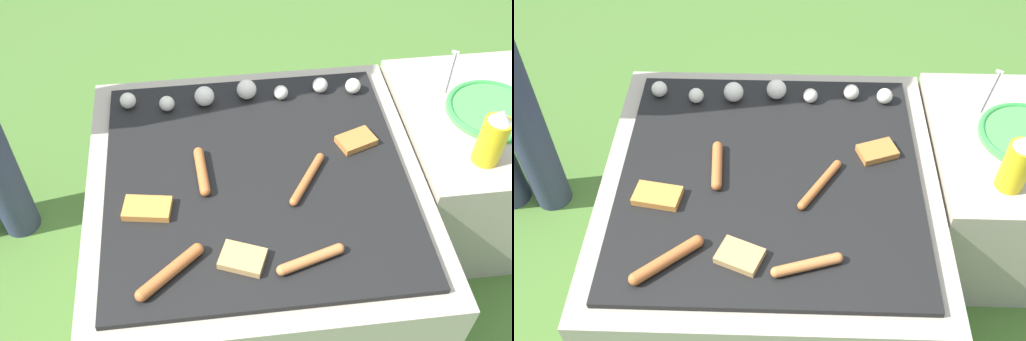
{
  "view_description": "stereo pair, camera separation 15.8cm",
  "coord_description": "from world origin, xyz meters",
  "views": [
    {
      "loc": [
        -0.13,
        -1.06,
        1.62
      ],
      "look_at": [
        0.0,
        0.0,
        0.45
      ],
      "focal_mm": 42.0,
      "sensor_mm": 36.0,
      "label": 1
    },
    {
      "loc": [
        0.03,
        -1.07,
        1.62
      ],
      "look_at": [
        0.0,
        0.0,
        0.45
      ],
      "focal_mm": 42.0,
      "sensor_mm": 36.0,
      "label": 2
    }
  ],
  "objects": [
    {
      "name": "plate_colorful",
      "position": [
        0.72,
        0.17,
        0.44
      ],
      "size": [
        0.27,
        0.27,
        0.02
      ],
      "color": "#4CB24C",
      "rests_on": "side_ledge"
    },
    {
      "name": "bread_slice_right",
      "position": [
        0.29,
        0.09,
        0.44
      ],
      "size": [
        0.12,
        0.1,
        0.02
      ],
      "color": "#B27033",
      "rests_on": "grill"
    },
    {
      "name": "side_ledge",
      "position": [
        0.72,
        0.16,
        0.21
      ],
      "size": [
        0.52,
        0.58,
        0.43
      ],
      "color": "#A89E8C",
      "rests_on": "ground_plane"
    },
    {
      "name": "sausage_back_right",
      "position": [
        -0.23,
        -0.29,
        0.44
      ],
      "size": [
        0.16,
        0.14,
        0.03
      ],
      "color": "#B7602D",
      "rests_on": "grill"
    },
    {
      "name": "bread_slice_left",
      "position": [
        -0.06,
        -0.27,
        0.44
      ],
      "size": [
        0.12,
        0.11,
        0.02
      ],
      "color": "tan",
      "rests_on": "grill"
    },
    {
      "name": "sausage_front_right",
      "position": [
        -0.14,
        0.02,
        0.44
      ],
      "size": [
        0.04,
        0.17,
        0.03
      ],
      "color": "#B7602D",
      "rests_on": "grill"
    },
    {
      "name": "sausage_front_center",
      "position": [
        0.1,
        -0.29,
        0.44
      ],
      "size": [
        0.17,
        0.07,
        0.03
      ],
      "color": "#C6753D",
      "rests_on": "grill"
    },
    {
      "name": "condiment_bottle",
      "position": [
        0.63,
        -0.01,
        0.51
      ],
      "size": [
        0.07,
        0.07,
        0.18
      ],
      "color": "gold",
      "rests_on": "side_ledge"
    },
    {
      "name": "bread_slice_center",
      "position": [
        -0.29,
        -0.09,
        0.44
      ],
      "size": [
        0.13,
        0.09,
        0.02
      ],
      "color": "#D18438",
      "rests_on": "grill"
    },
    {
      "name": "sausage_back_left",
      "position": [
        0.13,
        -0.04,
        0.44
      ],
      "size": [
        0.12,
        0.17,
        0.02
      ],
      "color": "#B7602D",
      "rests_on": "grill"
    },
    {
      "name": "grill",
      "position": [
        0.0,
        0.0,
        0.21
      ],
      "size": [
        0.91,
        0.91,
        0.43
      ],
      "color": "#A89E8C",
      "rests_on": "ground_plane"
    },
    {
      "name": "mushroom_row",
      "position": [
        -0.02,
        0.31,
        0.45
      ],
      "size": [
        0.72,
        0.08,
        0.06
      ],
      "color": "silver",
      "rests_on": "grill"
    },
    {
      "name": "fork_utensil",
      "position": [
        0.67,
        0.38,
        0.43
      ],
      "size": [
        0.12,
        0.2,
        0.01
      ],
      "color": "silver",
      "rests_on": "side_ledge"
    },
    {
      "name": "ground_plane",
      "position": [
        0.0,
        0.0,
        0.0
      ],
      "size": [
        14.0,
        14.0,
        0.0
      ],
      "primitive_type": "plane",
      "color": "#47702D"
    }
  ]
}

